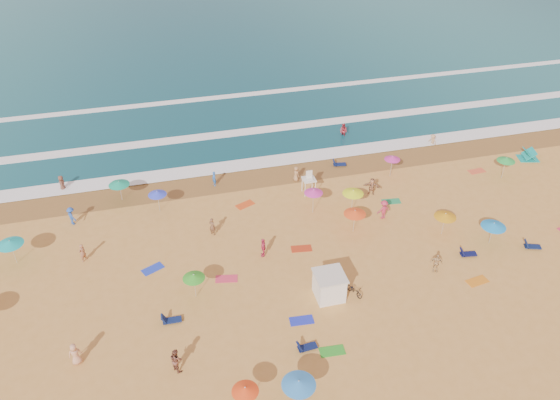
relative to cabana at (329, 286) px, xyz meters
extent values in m
plane|color=gold|center=(-2.76, 4.92, -1.00)|extent=(220.00, 220.00, 0.00)
plane|color=olive|center=(-2.76, 17.42, -0.99)|extent=(220.00, 220.00, 0.00)
cube|color=white|center=(-2.76, 19.92, -0.90)|extent=(200.00, 2.20, 0.05)
cube|color=white|center=(-2.76, 26.92, -0.90)|extent=(200.00, 1.60, 0.05)
cube|color=white|center=(-2.76, 36.92, -0.90)|extent=(200.00, 1.20, 0.05)
cube|color=white|center=(0.00, 0.00, 0.00)|extent=(2.00, 2.00, 2.00)
cube|color=silver|center=(0.00, 0.00, 1.06)|extent=(2.20, 2.20, 0.12)
imported|color=black|center=(1.90, -0.30, -0.60)|extent=(1.11, 1.62, 0.81)
cone|color=#1989DB|center=(14.99, 2.53, 0.93)|extent=(2.02, 2.02, 0.35)
cone|color=orange|center=(11.73, 4.63, 1.01)|extent=(1.84, 1.84, 0.35)
cone|color=#139E76|center=(-14.66, 16.66, 0.89)|extent=(1.90, 1.90, 0.35)
cone|color=green|center=(21.81, 11.25, 1.14)|extent=(1.74, 1.74, 0.35)
cone|color=#F24B19|center=(4.54, 6.86, 1.04)|extent=(1.89, 1.89, 0.35)
cone|color=#D52F9F|center=(1.97, 10.34, 1.34)|extent=(1.66, 1.66, 0.35)
cone|color=#15A9AB|center=(-22.99, 9.74, 1.10)|extent=(2.03, 2.03, 0.35)
cone|color=#2F80D4|center=(-4.72, -8.23, 1.05)|extent=(2.07, 2.07, 0.35)
cone|color=blue|center=(-11.38, 14.04, 0.97)|extent=(1.64, 1.64, 0.35)
cone|color=#E0F81A|center=(5.43, 9.67, 1.12)|extent=(1.89, 1.89, 0.35)
cone|color=green|center=(-9.57, 2.42, 1.02)|extent=(1.63, 1.63, 0.35)
cone|color=#D12E96|center=(11.25, 14.30, 1.12)|extent=(1.55, 1.55, 0.35)
cone|color=#F04114|center=(-7.86, -7.89, 1.05)|extent=(1.61, 1.61, 0.35)
cube|color=#101E50|center=(-11.50, 0.32, -0.83)|extent=(1.32, 0.61, 0.34)
cube|color=#0E1847|center=(-2.96, -4.34, -0.83)|extent=(1.34, 0.65, 0.34)
cube|color=#0E1246|center=(12.47, 1.53, -0.83)|extent=(1.37, 0.75, 0.34)
cube|color=#0E1D4A|center=(18.11, 1.05, -0.83)|extent=(1.41, 0.96, 0.34)
cube|color=#0F1C4D|center=(7.06, 17.42, -0.83)|extent=(1.38, 0.77, 0.34)
cube|color=blue|center=(-12.51, 6.29, -0.98)|extent=(1.90, 1.50, 0.03)
cube|color=green|center=(-1.41, -4.95, -0.98)|extent=(1.75, 0.97, 0.03)
cube|color=#DF4A18|center=(-3.71, 13.05, -0.98)|extent=(1.90, 1.46, 0.03)
cube|color=#DD3454|center=(-7.05, 3.71, -0.98)|extent=(1.83, 1.17, 0.03)
cube|color=#BA3417|center=(-0.43, 5.74, -0.98)|extent=(1.80, 1.09, 0.03)
cube|color=#202CCA|center=(-2.63, -1.84, -0.98)|extent=(1.76, 0.99, 0.03)
cube|color=#238E55|center=(9.56, 10.17, -0.98)|extent=(1.79, 1.06, 0.03)
cube|color=orange|center=(11.58, -1.36, -0.98)|extent=(1.81, 1.10, 0.03)
cube|color=#E65936|center=(20.11, 12.96, -0.98)|extent=(1.76, 0.99, 0.03)
imported|color=#AE7F50|center=(1.96, 15.85, -0.22)|extent=(0.77, 0.90, 1.57)
imported|color=brown|center=(-7.23, 9.49, -0.17)|extent=(0.71, 0.72, 1.67)
imported|color=#A56A4C|center=(-17.77, 8.69, -0.18)|extent=(0.70, 0.70, 1.63)
imported|color=#AF7750|center=(8.24, 11.88, -0.16)|extent=(1.59, 1.25, 1.69)
imported|color=#254DB0|center=(0.14, -0.44, -0.13)|extent=(1.06, 1.07, 1.74)
imported|color=#BD2F3A|center=(9.55, 23.28, -0.34)|extent=(1.07, 1.12, 1.82)
imported|color=brown|center=(-11.56, -3.80, -0.10)|extent=(1.05, 1.11, 1.80)
imported|color=tan|center=(18.26, 19.03, -0.49)|extent=(0.90, 1.13, 1.53)
imported|color=blue|center=(-5.92, 17.02, -0.25)|extent=(0.49, 0.62, 1.50)
imported|color=#B52D49|center=(7.76, 8.02, -0.08)|extent=(1.28, 0.86, 1.85)
imported|color=brown|center=(-20.10, 19.93, -0.37)|extent=(0.67, 0.92, 1.75)
imported|color=tan|center=(-17.82, -1.69, -0.14)|extent=(0.93, 0.70, 1.71)
imported|color=blue|center=(-18.86, 13.98, -0.14)|extent=(1.13, 1.28, 1.71)
imported|color=tan|center=(8.96, 0.55, -0.19)|extent=(1.03, 0.73, 1.62)
imported|color=#D1345A|center=(-3.67, 5.71, -0.15)|extent=(0.60, 1.06, 1.71)
camera|label=1|loc=(-10.78, -27.36, 28.13)|focal=35.00mm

